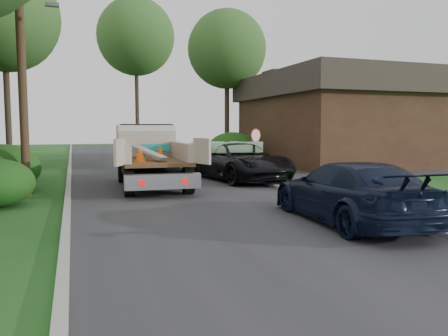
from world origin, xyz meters
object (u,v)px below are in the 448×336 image
(black_pickup, at_px, (239,161))
(stop_sign, at_px, (256,142))
(house_right, at_px, (331,118))
(tree_right_far, at_px, (227,50))
(navy_suv, at_px, (349,192))
(utility_pole, at_px, (22,51))
(tree_center_far, at_px, (136,37))
(flatbed_truck, at_px, (148,152))
(tree_left_far, at_px, (4,17))

(black_pickup, bearing_deg, stop_sign, 39.55)
(house_right, xyz_separation_m, tree_right_far, (-5.50, 6.00, 5.32))
(house_right, relative_size, navy_suv, 2.32)
(utility_pole, bearing_deg, tree_center_far, 73.35)
(black_pickup, bearing_deg, tree_right_far, 64.65)
(utility_pole, bearing_deg, tree_right_far, 49.16)
(tree_right_far, distance_m, flatbed_truck, 16.82)
(utility_pole, bearing_deg, house_right, 26.01)
(tree_center_far, bearing_deg, navy_suv, -88.38)
(tree_left_far, bearing_deg, stop_sign, -32.21)
(flatbed_truck, relative_size, black_pickup, 1.11)
(tree_left_far, xyz_separation_m, tree_center_far, (9.50, 13.00, 2.00))
(house_right, xyz_separation_m, black_pickup, (-9.40, -6.77, -2.27))
(tree_left_far, bearing_deg, tree_center_far, 53.84)
(stop_sign, bearing_deg, tree_center_far, 98.66)
(house_right, relative_size, black_pickup, 2.01)
(house_right, height_order, navy_suv, house_right)
(flatbed_truck, bearing_deg, tree_left_far, 127.26)
(tree_left_far, bearing_deg, tree_right_far, 11.31)
(house_right, height_order, black_pickup, house_right)
(flatbed_truck, bearing_deg, tree_right_far, 60.22)
(stop_sign, distance_m, black_pickup, 2.55)
(tree_center_far, relative_size, black_pickup, 2.27)
(stop_sign, xyz_separation_m, house_right, (7.80, 5.00, 1.38))
(tree_right_far, bearing_deg, house_right, -47.49)
(flatbed_truck, distance_m, navy_suv, 10.33)
(house_right, distance_m, tree_left_far, 21.52)
(stop_sign, relative_size, navy_suv, 0.44)
(stop_sign, relative_size, black_pickup, 0.39)
(stop_sign, relative_size, tree_left_far, 0.20)
(house_right, relative_size, tree_center_far, 0.89)
(flatbed_truck, bearing_deg, house_right, 29.43)
(tree_center_far, bearing_deg, tree_left_far, -126.16)
(utility_pole, distance_m, tree_center_far, 26.75)
(tree_left_far, xyz_separation_m, tree_right_far, (15.00, 3.00, -0.50))
(tree_center_far, bearing_deg, flatbed_truck, -96.85)
(tree_right_far, height_order, navy_suv, tree_right_far)
(tree_right_far, distance_m, navy_suv, 24.21)
(utility_pole, relative_size, tree_left_far, 0.82)
(black_pickup, bearing_deg, utility_pole, -174.47)
(tree_center_far, relative_size, navy_suv, 2.62)
(tree_left_far, height_order, tree_right_far, tree_left_far)
(house_right, relative_size, tree_left_far, 1.06)
(flatbed_truck, distance_m, black_pickup, 4.38)
(tree_left_far, height_order, flatbed_truck, tree_left_far)
(stop_sign, height_order, flatbed_truck, flatbed_truck)
(tree_center_far, bearing_deg, house_right, -55.49)
(house_right, height_order, tree_center_far, tree_center_far)
(house_right, xyz_separation_m, tree_left_far, (-20.50, 3.00, 5.82))
(utility_pole, bearing_deg, tree_left_far, 99.54)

